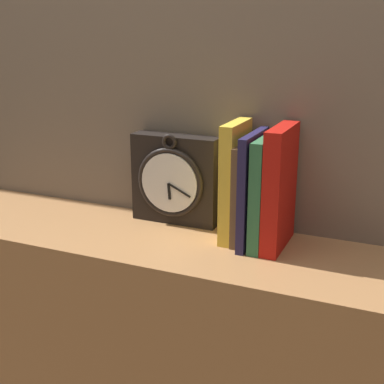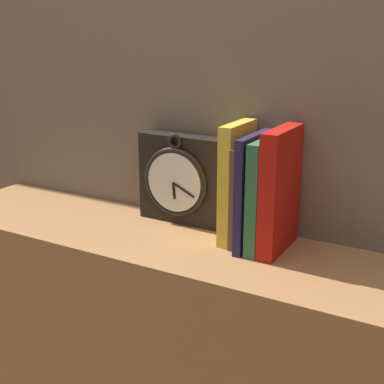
# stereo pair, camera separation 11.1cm
# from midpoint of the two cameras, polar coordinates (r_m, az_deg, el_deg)

# --- Properties ---
(wall_back) EXTENTS (6.00, 0.05, 2.60)m
(wall_back) POSITION_cam_midpoint_polar(r_m,az_deg,el_deg) (1.22, 6.90, 16.74)
(wall_back) COLOR #756656
(wall_back) RESTS_ON ground_plane
(clock) EXTENTS (0.21, 0.07, 0.22)m
(clock) POSITION_cam_midpoint_polar(r_m,az_deg,el_deg) (1.24, 1.36, 1.34)
(clock) COLOR black
(clock) RESTS_ON bookshelf
(book_slot0_yellow) EXTENTS (0.03, 0.13, 0.26)m
(book_slot0_yellow) POSITION_cam_midpoint_polar(r_m,az_deg,el_deg) (1.14, 7.60, 0.97)
(book_slot0_yellow) COLOR yellow
(book_slot0_yellow) RESTS_ON bookshelf
(book_slot1_brown) EXTENTS (0.02, 0.14, 0.21)m
(book_slot1_brown) POSITION_cam_midpoint_polar(r_m,az_deg,el_deg) (1.14, 8.53, -0.24)
(book_slot1_brown) COLOR brown
(book_slot1_brown) RESTS_ON bookshelf
(book_slot2_navy) EXTENTS (0.02, 0.16, 0.24)m
(book_slot2_navy) POSITION_cam_midpoint_polar(r_m,az_deg,el_deg) (1.12, 9.39, 0.08)
(book_slot2_navy) COLOR #231F49
(book_slot2_navy) RESTS_ON bookshelf
(book_slot3_green) EXTENTS (0.03, 0.15, 0.23)m
(book_slot3_green) POSITION_cam_midpoint_polar(r_m,az_deg,el_deg) (1.11, 10.69, -0.26)
(book_slot3_green) COLOR #306D44
(book_slot3_green) RESTS_ON bookshelf
(book_slot4_red) EXTENTS (0.04, 0.15, 0.26)m
(book_slot4_red) POSITION_cam_midpoint_polar(r_m,az_deg,el_deg) (1.10, 12.26, 0.08)
(book_slot4_red) COLOR red
(book_slot4_red) RESTS_ON bookshelf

